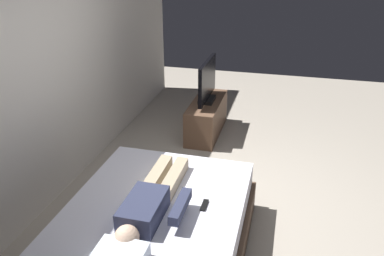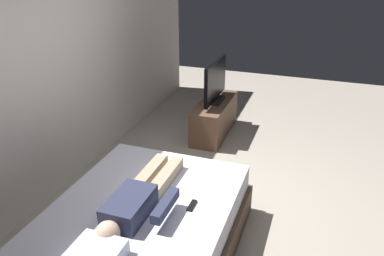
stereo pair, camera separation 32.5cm
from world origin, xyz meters
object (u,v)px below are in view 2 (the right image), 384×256
object	(u,v)px
bed	(140,236)
tv	(215,82)
person	(139,199)
remote	(192,205)
tv_stand	(214,118)

from	to	relation	value
bed	tv	world-z (taller)	tv
person	remote	bearing A→B (deg)	-69.53
person	remote	size ratio (longest dim) A/B	8.40
bed	tv	distance (m)	2.69
remote	tv	bearing A→B (deg)	12.03
bed	remote	size ratio (longest dim) A/B	13.65
person	tv_stand	size ratio (longest dim) A/B	1.15
tv_stand	tv	size ratio (longest dim) A/B	1.25
remote	bed	bearing A→B (deg)	114.22
bed	tv	xyz separation A→B (m)	(2.64, 0.12, 0.52)
tv_stand	tv	bearing A→B (deg)	-153.43
person	remote	xyz separation A→B (m)	(0.15, -0.40, -0.07)
tv	bed	bearing A→B (deg)	-177.32
bed	person	bearing A→B (deg)	9.01
tv_stand	tv	xyz separation A→B (m)	(-0.00, -0.00, 0.53)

